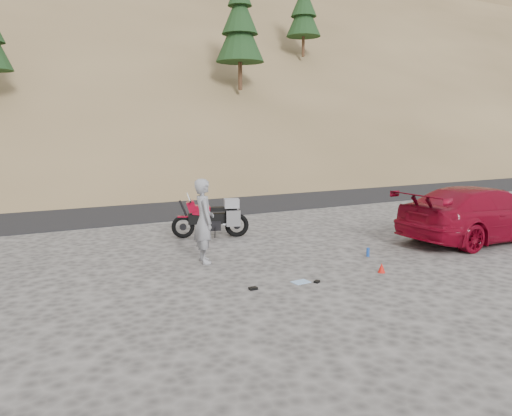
{
  "coord_description": "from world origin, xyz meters",
  "views": [
    {
      "loc": [
        -4.27,
        -9.62,
        2.88
      ],
      "look_at": [
        1.45,
        1.01,
        1.0
      ],
      "focal_mm": 35.0,
      "sensor_mm": 36.0,
      "label": 1
    }
  ],
  "objects": [
    {
      "name": "gear_bottle",
      "position": [
        3.31,
        -0.97,
        0.1
      ],
      "size": [
        0.08,
        0.08,
        0.2
      ],
      "primitive_type": "cylinder",
      "rotation": [
        0.0,
        0.0,
        -0.15
      ],
      "color": "#194199",
      "rests_on": "ground"
    },
    {
      "name": "man",
      "position": [
        -0.2,
        0.36,
        0.0
      ],
      "size": [
        0.54,
        0.73,
        1.85
      ],
      "primitive_type": "imported",
      "rotation": [
        0.0,
        0.0,
        1.42
      ],
      "color": "gray",
      "rests_on": "ground"
    },
    {
      "name": "gear_glove_a",
      "position": [
        -0.16,
        -1.86,
        0.02
      ],
      "size": [
        0.16,
        0.11,
        0.04
      ],
      "primitive_type": "cube",
      "rotation": [
        0.0,
        0.0,
        -0.04
      ],
      "color": "black",
      "rests_on": "ground"
    },
    {
      "name": "red_car",
      "position": [
        7.11,
        -1.03,
        0.0
      ],
      "size": [
        4.94,
        2.02,
        1.43
      ],
      "primitive_type": "imported",
      "rotation": [
        0.0,
        0.0,
        1.57
      ],
      "color": "maroon",
      "rests_on": "ground"
    },
    {
      "name": "road",
      "position": [
        0.0,
        9.0,
        0.0
      ],
      "size": [
        120.0,
        7.0,
        0.05
      ],
      "primitive_type": "cube",
      "color": "black",
      "rests_on": "ground"
    },
    {
      "name": "gear_blue_cloth",
      "position": [
        0.85,
        -1.9,
        0.01
      ],
      "size": [
        0.35,
        0.26,
        0.01
      ],
      "primitive_type": "cube",
      "rotation": [
        0.0,
        0.0,
        0.07
      ],
      "color": "#8CAED8",
      "rests_on": "ground"
    },
    {
      "name": "ground",
      "position": [
        0.0,
        0.0,
        0.0
      ],
      "size": [
        140.0,
        140.0,
        0.0
      ],
      "primitive_type": "plane",
      "color": "#423F3D",
      "rests_on": "ground"
    },
    {
      "name": "motorcycle",
      "position": [
        1.03,
        2.65,
        0.53
      ],
      "size": [
        2.02,
        1.0,
        1.25
      ],
      "rotation": [
        0.0,
        0.0,
        -0.34
      ],
      "color": "black",
      "rests_on": "ground"
    },
    {
      "name": "gear_glove_b",
      "position": [
        1.11,
        -2.06,
        0.02
      ],
      "size": [
        0.14,
        0.13,
        0.04
      ],
      "primitive_type": "cube",
      "rotation": [
        0.0,
        0.0,
        0.53
      ],
      "color": "black",
      "rests_on": "ground"
    },
    {
      "name": "hillside",
      "position": [
        -0.05,
        40.88,
        11.08
      ],
      "size": [
        120.0,
        73.0,
        46.72
      ],
      "color": "brown",
      "rests_on": "ground"
    },
    {
      "name": "gear_funnel",
      "position": [
        2.68,
        -2.12,
        0.1
      ],
      "size": [
        0.16,
        0.16,
        0.2
      ],
      "primitive_type": "cone",
      "rotation": [
        0.0,
        0.0,
        -0.03
      ],
      "color": "red",
      "rests_on": "ground"
    }
  ]
}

